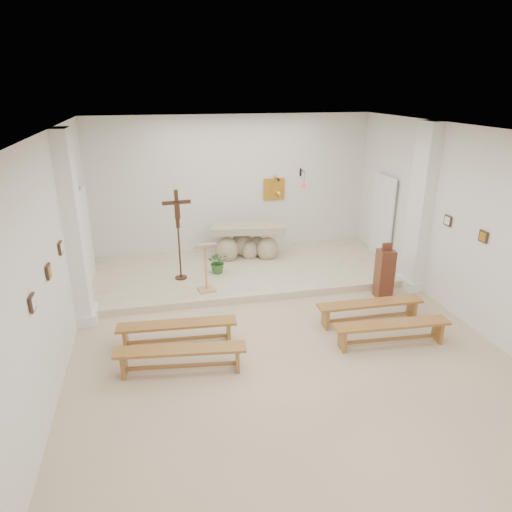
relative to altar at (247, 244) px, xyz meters
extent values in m
cube|color=#C5B48E|center=(-0.18, -4.21, -0.50)|extent=(7.00, 10.00, 0.00)
cube|color=silver|center=(-3.67, -4.21, 1.25)|extent=(0.02, 10.00, 3.50)
cube|color=silver|center=(3.31, -4.21, 1.25)|extent=(0.02, 10.00, 3.50)
cube|color=silver|center=(-0.18, 0.78, 1.25)|extent=(7.00, 0.02, 3.50)
cube|color=silver|center=(-0.18, -4.21, 2.99)|extent=(7.00, 10.00, 0.02)
cube|color=beige|center=(-0.18, -0.71, -0.42)|extent=(6.98, 3.00, 0.15)
cube|color=white|center=(-3.55, -2.21, 1.25)|extent=(0.26, 0.55, 3.50)
cube|color=white|center=(3.19, -2.21, 1.25)|extent=(0.26, 0.55, 3.50)
cube|color=gold|center=(0.87, 0.75, 1.15)|extent=(0.55, 0.04, 0.55)
cube|color=black|center=(1.57, 0.76, 1.55)|extent=(0.04, 0.02, 0.20)
cylinder|color=black|center=(1.57, 0.61, 1.62)|extent=(0.02, 0.30, 0.02)
cylinder|color=black|center=(1.57, 0.46, 1.45)|extent=(0.01, 0.01, 0.34)
sphere|color=red|center=(1.57, 0.46, 1.26)|extent=(0.11, 0.11, 0.11)
cube|color=#382218|center=(-3.65, -5.01, 1.22)|extent=(0.03, 0.20, 0.20)
cube|color=#382218|center=(-3.65, -4.01, 1.22)|extent=(0.03, 0.20, 0.20)
cube|color=#382218|center=(-3.65, -3.01, 1.22)|extent=(0.03, 0.20, 0.20)
cube|color=#382218|center=(3.29, -4.01, 1.22)|extent=(0.03, 0.20, 0.20)
cube|color=#382218|center=(3.29, -3.01, 1.22)|extent=(0.03, 0.20, 0.20)
cube|color=silver|center=(-3.61, -1.51, -0.23)|extent=(0.10, 0.85, 0.52)
cube|color=silver|center=(3.25, -1.51, -0.23)|extent=(0.10, 0.85, 0.52)
ellipsoid|color=tan|center=(-0.52, -0.07, -0.11)|extent=(0.57, 0.48, 0.65)
ellipsoid|color=tan|center=(0.47, -0.19, -0.12)|extent=(0.53, 0.45, 0.61)
ellipsoid|color=tan|center=(-0.09, 0.19, -0.09)|extent=(0.61, 0.52, 0.57)
ellipsoid|color=tan|center=(0.28, 0.10, -0.14)|extent=(0.49, 0.42, 0.53)
ellipsoid|color=tan|center=(0.06, -0.06, -0.17)|extent=(0.42, 0.36, 0.49)
cube|color=tan|center=(0.02, 0.00, 0.39)|extent=(1.84, 0.94, 0.17)
cube|color=tan|center=(-1.22, -1.74, -0.33)|extent=(0.38, 0.38, 0.04)
cylinder|color=tan|center=(-1.22, -1.74, 0.12)|extent=(0.05, 0.05, 0.93)
cube|color=tan|center=(-1.22, -1.76, 0.63)|extent=(0.44, 0.35, 0.15)
cube|color=silver|center=(-1.21, -1.80, 0.67)|extent=(0.37, 0.29, 0.12)
cylinder|color=#3C2413|center=(-1.69, -0.98, -0.33)|extent=(0.26, 0.26, 0.03)
cylinder|color=#3C2413|center=(-1.69, -0.98, 0.25)|extent=(0.04, 0.04, 1.19)
cube|color=#3C2413|center=(-1.69, -0.98, 1.22)|extent=(0.08, 0.06, 0.81)
cube|color=#3C2413|center=(-1.69, -0.98, 1.36)|extent=(0.60, 0.10, 0.08)
cube|color=#3C2413|center=(-1.69, -1.01, 1.19)|extent=(0.11, 0.05, 0.35)
imported|color=#2D6026|center=(-0.84, -0.84, -0.09)|extent=(0.47, 0.41, 0.52)
cube|color=#5B2F1A|center=(2.35, -2.53, 0.01)|extent=(0.33, 0.33, 1.03)
cube|color=#5B2F1A|center=(2.35, -2.53, 0.60)|extent=(0.21, 0.06, 0.17)
cube|color=olive|center=(-1.93, -3.50, -0.10)|extent=(2.00, 0.46, 0.05)
cube|color=olive|center=(-2.78, -3.44, -0.31)|extent=(0.08, 0.29, 0.38)
cube|color=olive|center=(-1.07, -3.56, -0.31)|extent=(0.08, 0.29, 0.38)
cube|color=olive|center=(-1.93, -3.50, -0.39)|extent=(1.67, 0.18, 0.05)
cube|color=olive|center=(1.58, -3.50, -0.10)|extent=(1.99, 0.35, 0.05)
cube|color=olive|center=(0.72, -3.48, -0.31)|extent=(0.06, 0.29, 0.38)
cube|color=olive|center=(2.43, -3.51, -0.31)|extent=(0.06, 0.29, 0.38)
cube|color=olive|center=(1.58, -3.50, -0.39)|extent=(1.67, 0.09, 0.05)
cube|color=olive|center=(-1.93, -4.30, -0.10)|extent=(2.01, 0.56, 0.05)
cube|color=olive|center=(-2.78, -4.19, -0.31)|extent=(0.09, 0.29, 0.38)
cube|color=olive|center=(-1.08, -4.41, -0.31)|extent=(0.09, 0.29, 0.38)
cube|color=olive|center=(-1.93, -4.30, -0.39)|extent=(1.66, 0.27, 0.05)
cube|color=olive|center=(1.58, -4.30, -0.10)|extent=(2.00, 0.44, 0.05)
cube|color=olive|center=(0.72, -4.25, -0.31)|extent=(0.07, 0.29, 0.38)
cube|color=olive|center=(2.43, -4.36, -0.31)|extent=(0.07, 0.29, 0.38)
cube|color=olive|center=(1.58, -4.30, -0.39)|extent=(1.67, 0.16, 0.05)
camera|label=1|loc=(-2.14, -10.35, 3.65)|focal=32.00mm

